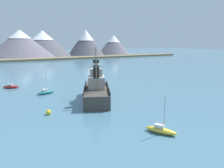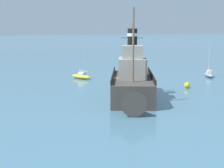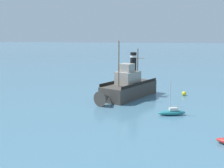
{
  "view_description": "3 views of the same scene",
  "coord_description": "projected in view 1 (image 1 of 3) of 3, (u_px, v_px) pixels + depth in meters",
  "views": [
    {
      "loc": [
        -16.5,
        -33.21,
        10.73
      ],
      "look_at": [
        1.95,
        -1.58,
        3.16
      ],
      "focal_mm": 32.0,
      "sensor_mm": 36.0,
      "label": 1
    },
    {
      "loc": [
        16.35,
        33.55,
        7.99
      ],
      "look_at": [
        2.05,
        0.32,
        1.94
      ],
      "focal_mm": 55.0,
      "sensor_mm": 36.0,
      "label": 2
    },
    {
      "loc": [
        -6.71,
        47.63,
        11.02
      ],
      "look_at": [
        1.99,
        1.42,
        2.57
      ],
      "focal_mm": 45.0,
      "sensor_mm": 36.0,
      "label": 3
    }
  ],
  "objects": [
    {
      "name": "sailboat_teal",
      "position": [
        46.0,
        92.0,
        42.57
      ],
      "size": [
        3.96,
        2.08,
        4.9
      ],
      "color": "#23757A",
      "rests_on": "ground"
    },
    {
      "name": "sailboat_red",
      "position": [
        11.0,
        86.0,
        47.97
      ],
      "size": [
        3.92,
        2.54,
        4.9
      ],
      "color": "#B22823",
      "rests_on": "ground"
    },
    {
      "name": "old_tugboat",
      "position": [
        97.0,
        91.0,
        37.85
      ],
      "size": [
        9.24,
        14.45,
        9.9
      ],
      "color": "#423D38",
      "rests_on": "ground"
    },
    {
      "name": "mooring_buoy",
      "position": [
        48.0,
        112.0,
        30.32
      ],
      "size": [
        0.78,
        0.78,
        0.78
      ],
      "primitive_type": "sphere",
      "color": "yellow",
      "rests_on": "ground"
    },
    {
      "name": "sailboat_yellow",
      "position": [
        161.0,
        130.0,
        24.08
      ],
      "size": [
        2.74,
        3.88,
        4.9
      ],
      "color": "gold",
      "rests_on": "ground"
    },
    {
      "name": "shoreline_strip",
      "position": [
        26.0,
        60.0,
        122.27
      ],
      "size": [
        240.0,
        12.0,
        1.2
      ],
      "primitive_type": "cube",
      "color": "#7A6B4C",
      "rests_on": "ground"
    },
    {
      "name": "ground_plane",
      "position": [
        99.0,
        100.0,
        38.4
      ],
      "size": [
        600.0,
        600.0,
        0.0
      ],
      "primitive_type": "plane",
      "color": "#477289"
    }
  ]
}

